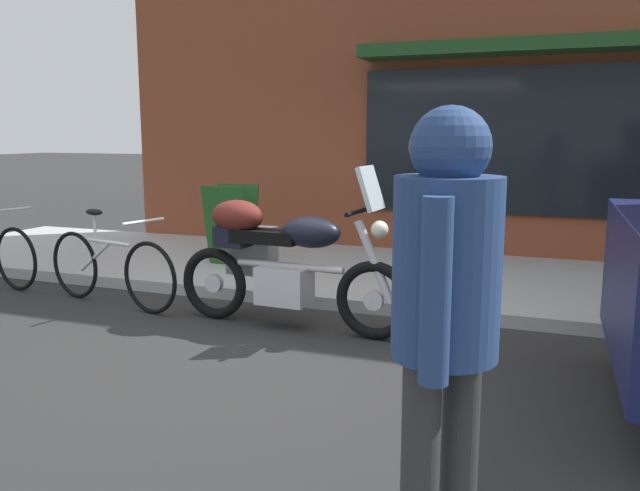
{
  "coord_description": "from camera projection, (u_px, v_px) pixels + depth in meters",
  "views": [
    {
      "loc": [
        2.18,
        -4.53,
        1.65
      ],
      "look_at": [
        0.19,
        0.67,
        0.7
      ],
      "focal_mm": 36.94,
      "sensor_mm": 36.0,
      "label": 1
    }
  ],
  "objects": [
    {
      "name": "ground_plane",
      "position": [
        268.0,
        344.0,
        5.21
      ],
      "size": [
        80.0,
        80.0,
        0.0
      ],
      "primitive_type": "plane",
      "color": "#292929"
    },
    {
      "name": "parked_bicycle",
      "position": [
        110.0,
        268.0,
        6.34
      ],
      "size": [
        1.73,
        0.55,
        0.93
      ],
      "color": "black",
      "rests_on": "ground_plane"
    },
    {
      "name": "touring_motorcycle",
      "position": [
        278.0,
        257.0,
        5.63
      ],
      "size": [
        2.16,
        0.74,
        1.4
      ],
      "color": "black",
      "rests_on": "ground_plane"
    },
    {
      "name": "sandwich_board_sign",
      "position": [
        231.0,
        225.0,
        7.71
      ],
      "size": [
        0.55,
        0.41,
        0.93
      ],
      "color": "#1E511E",
      "rests_on": "sidewalk_curb"
    },
    {
      "name": "pedestrian_walking",
      "position": [
        445.0,
        293.0,
        2.31
      ],
      "size": [
        0.39,
        0.56,
        1.75
      ],
      "color": "#323232",
      "rests_on": "ground_plane"
    }
  ]
}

